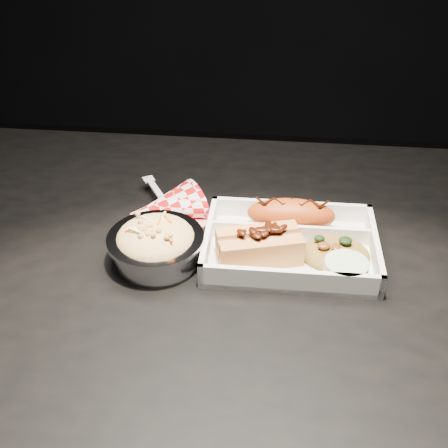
{
  "coord_description": "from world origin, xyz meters",
  "views": [
    {
      "loc": [
        -0.0,
        -0.64,
        1.26
      ],
      "look_at": [
        -0.07,
        0.0,
        0.81
      ],
      "focal_mm": 45.0,
      "sensor_mm": 36.0,
      "label": 1
    }
  ],
  "objects": [
    {
      "name": "cupcake_liner",
      "position": [
        0.1,
        -0.04,
        0.77
      ],
      "size": [
        0.06,
        0.06,
        0.03
      ],
      "primitive_type": "cylinder",
      "color": "#B9D8A3",
      "rests_on": "food_tray"
    },
    {
      "name": "dining_table",
      "position": [
        0.0,
        0.0,
        0.66
      ],
      "size": [
        1.2,
        0.8,
        0.75
      ],
      "color": "black",
      "rests_on": "ground"
    },
    {
      "name": "hotdog",
      "position": [
        -0.02,
        -0.0,
        0.78
      ],
      "size": [
        0.13,
        0.09,
        0.06
      ],
      "rotation": [
        0.0,
        0.0,
        0.28
      ],
      "color": "#E0924C",
      "rests_on": "food_tray"
    },
    {
      "name": "fried_pastry",
      "position": [
        0.02,
        0.08,
        0.78
      ],
      "size": [
        0.14,
        0.05,
        0.05
      ],
      "primitive_type": "ellipsoid",
      "rotation": [
        0.0,
        0.0,
        0.01
      ],
      "color": "#B34211",
      "rests_on": "food_tray"
    },
    {
      "name": "fried_rice_mound",
      "position": [
        0.09,
        0.01,
        0.77
      ],
      "size": [
        0.1,
        0.08,
        0.03
      ],
      "primitive_type": "ellipsoid",
      "rotation": [
        0.0,
        0.0,
        0.01
      ],
      "color": "olive",
      "rests_on": "food_tray"
    },
    {
      "name": "napkin_fork",
      "position": [
        -0.18,
        0.11,
        0.77
      ],
      "size": [
        0.15,
        0.17,
        0.1
      ],
      "rotation": [
        0.0,
        0.0,
        -1.03
      ],
      "color": "red",
      "rests_on": "dining_table"
    },
    {
      "name": "food_tray",
      "position": [
        0.02,
        0.02,
        0.76
      ],
      "size": [
        0.25,
        0.18,
        0.04
      ],
      "rotation": [
        0.0,
        0.0,
        0.01
      ],
      "color": "silver",
      "rests_on": "dining_table"
    },
    {
      "name": "foil_coleslaw_cup",
      "position": [
        -0.17,
        -0.01,
        0.78
      ],
      "size": [
        0.14,
        0.14,
        0.07
      ],
      "color": "silver",
      "rests_on": "dining_table"
    }
  ]
}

